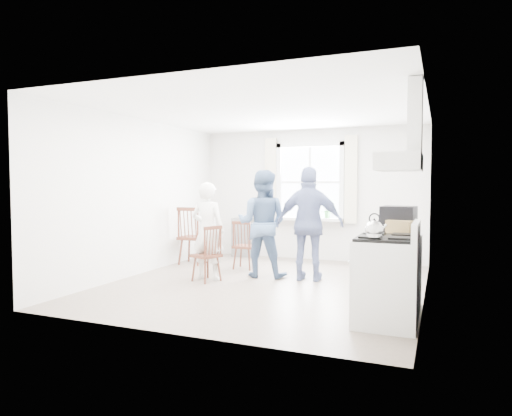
{
  "coord_description": "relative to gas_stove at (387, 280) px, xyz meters",
  "views": [
    {
      "loc": [
        2.43,
        -6.37,
        1.51
      ],
      "look_at": [
        -0.24,
        0.2,
        1.14
      ],
      "focal_mm": 32.0,
      "sensor_mm": 36.0,
      "label": 1
    }
  ],
  "objects": [
    {
      "name": "low_cabinet",
      "position": [
        0.07,
        0.7,
        -0.03
      ],
      "size": [
        0.5,
        0.55,
        0.9
      ],
      "primitive_type": "cube",
      "color": "silver",
      "rests_on": "ground"
    },
    {
      "name": "person_mid",
      "position": [
        -2.17,
        1.87,
        0.38
      ],
      "size": [
        0.92,
        0.92,
        1.74
      ],
      "primitive_type": "imported",
      "rotation": [
        0.0,
        0.0,
        3.24
      ],
      "color": "#476084",
      "rests_on": "ground"
    },
    {
      "name": "range_hood",
      "position": [
        0.16,
        -0.0,
        1.42
      ],
      "size": [
        0.45,
        0.76,
        0.94
      ],
      "color": "silver",
      "rests_on": "room_shell"
    },
    {
      "name": "windsor_chair_b",
      "position": [
        -2.71,
        2.31,
        0.05
      ],
      "size": [
        0.37,
        0.36,
        0.87
      ],
      "color": "#4C2418",
      "rests_on": "ground"
    },
    {
      "name": "potted_plant",
      "position": [
        -1.51,
        3.71,
        0.52
      ],
      "size": [
        0.2,
        0.2,
        0.32
      ],
      "primitive_type": "imported",
      "rotation": [
        0.0,
        0.0,
        -0.2
      ],
      "color": "#337436",
      "rests_on": "window_assembly"
    },
    {
      "name": "window_assembly",
      "position": [
        -1.91,
        3.8,
        0.98
      ],
      "size": [
        1.88,
        0.24,
        1.7
      ],
      "color": "white",
      "rests_on": "room_shell"
    },
    {
      "name": "gas_stove",
      "position": [
        0.0,
        0.0,
        0.0
      ],
      "size": [
        0.68,
        0.76,
        1.12
      ],
      "color": "silver",
      "rests_on": "ground"
    },
    {
      "name": "shelf_unit",
      "position": [
        -3.31,
        3.68,
        -0.08
      ],
      "size": [
        0.4,
        0.3,
        0.8
      ],
      "primitive_type": "cube",
      "color": "slate",
      "rests_on": "ground"
    },
    {
      "name": "kettle",
      "position": [
        -0.11,
        -0.23,
        0.56
      ],
      "size": [
        0.19,
        0.19,
        0.26
      ],
      "color": "silver",
      "rests_on": "gas_stove"
    },
    {
      "name": "windsor_chair_c",
      "position": [
        -2.75,
        1.17,
        0.05
      ],
      "size": [
        0.47,
        0.48,
        0.88
      ],
      "color": "#4C2418",
      "rests_on": "ground"
    },
    {
      "name": "stereo_stack",
      "position": [
        0.05,
        0.7,
        0.59
      ],
      "size": [
        0.42,
        0.39,
        0.34
      ],
      "color": "black",
      "rests_on": "low_cabinet"
    },
    {
      "name": "windsor_chair_a",
      "position": [
        -3.81,
        2.35,
        0.18
      ],
      "size": [
        0.48,
        0.47,
        1.09
      ],
      "color": "#4C2418",
      "rests_on": "ground"
    },
    {
      "name": "person_right",
      "position": [
        -1.37,
        1.86,
        0.41
      ],
      "size": [
        1.15,
        1.15,
        1.78
      ],
      "primitive_type": "imported",
      "rotation": [
        0.0,
        0.0,
        3.25
      ],
      "color": "navy",
      "rests_on": "ground"
    },
    {
      "name": "cardboard_box",
      "position": [
        0.1,
        0.51,
        0.51
      ],
      "size": [
        0.35,
        0.31,
        0.19
      ],
      "primitive_type": "cube",
      "rotation": [
        0.0,
        0.0,
        -0.39
      ],
      "color": "olive",
      "rests_on": "low_cabinet"
    },
    {
      "name": "room_shell",
      "position": [
        -1.91,
        1.35,
        0.82
      ],
      "size": [
        4.62,
        5.12,
        2.64
      ],
      "color": "gray",
      "rests_on": "ground"
    },
    {
      "name": "person_left",
      "position": [
        -2.88,
        1.33,
        0.29
      ],
      "size": [
        0.57,
        0.57,
        1.54
      ],
      "primitive_type": "imported",
      "rotation": [
        0.0,
        0.0,
        3.12
      ],
      "color": "white",
      "rests_on": "ground"
    }
  ]
}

